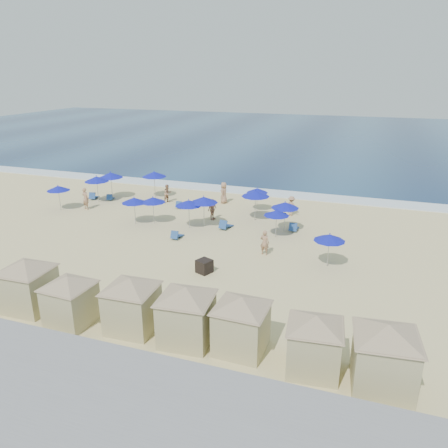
# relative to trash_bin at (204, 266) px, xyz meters

# --- Properties ---
(ground) EXTENTS (160.00, 160.00, 0.00)m
(ground) POSITION_rel_trash_bin_xyz_m (-3.28, 2.71, -0.39)
(ground) COLOR beige
(ground) RESTS_ON ground
(ocean) EXTENTS (160.00, 80.00, 0.06)m
(ocean) POSITION_rel_trash_bin_xyz_m (-3.28, 57.71, -0.36)
(ocean) COLOR #0E284F
(ocean) RESTS_ON ground
(surf_line) EXTENTS (160.00, 2.50, 0.08)m
(surf_line) POSITION_rel_trash_bin_xyz_m (-3.28, 18.21, -0.35)
(surf_line) COLOR white
(surf_line) RESTS_ON ground
(seawall) EXTENTS (160.00, 6.10, 1.22)m
(seawall) POSITION_rel_trash_bin_xyz_m (-3.28, -10.79, 0.26)
(seawall) COLOR gray
(seawall) RESTS_ON ground
(trash_bin) EXTENTS (1.02, 1.02, 0.78)m
(trash_bin) POSITION_rel_trash_bin_xyz_m (0.00, 0.00, 0.00)
(trash_bin) COLOR black
(trash_bin) RESTS_ON ground
(cabana_0) EXTENTS (4.57, 4.57, 2.87)m
(cabana_0) POSITION_rel_trash_bin_xyz_m (-6.59, -6.61, 1.25)
(cabana_0) COLOR tan
(cabana_0) RESTS_ON ground
(cabana_1) EXTENTS (4.17, 4.17, 2.62)m
(cabana_1) POSITION_rel_trash_bin_xyz_m (-3.83, -7.02, 1.11)
(cabana_1) COLOR tan
(cabana_1) RESTS_ON ground
(cabana_2) EXTENTS (4.46, 4.46, 2.80)m
(cabana_2) POSITION_rel_trash_bin_xyz_m (-0.89, -6.52, 1.21)
(cabana_2) COLOR tan
(cabana_2) RESTS_ON ground
(cabana_3) EXTENTS (4.56, 4.56, 2.87)m
(cabana_3) POSITION_rel_trash_bin_xyz_m (1.81, -6.58, 1.25)
(cabana_3) COLOR tan
(cabana_3) RESTS_ON ground
(cabana_4) EXTENTS (4.38, 4.38, 2.75)m
(cabana_4) POSITION_rel_trash_bin_xyz_m (4.21, -6.42, 1.18)
(cabana_4) COLOR tan
(cabana_4) RESTS_ON ground
(cabana_5) EXTENTS (4.27, 4.27, 2.69)m
(cabana_5) POSITION_rel_trash_bin_xyz_m (7.26, -6.77, 1.15)
(cabana_5) COLOR tan
(cabana_5) RESTS_ON ground
(cabana_6) EXTENTS (4.66, 4.66, 2.94)m
(cabana_6) POSITION_rel_trash_bin_xyz_m (9.80, -6.92, 1.29)
(cabana_6) COLOR tan
(cabana_6) RESTS_ON ground
(umbrella_0) EXTENTS (2.16, 2.16, 2.45)m
(umbrella_0) POSITION_rel_trash_bin_xyz_m (-14.27, 10.28, 1.74)
(umbrella_0) COLOR #A5A8AD
(umbrella_0) RESTS_ON ground
(umbrella_1) EXTENTS (1.91, 1.91, 2.17)m
(umbrella_1) POSITION_rel_trash_bin_xyz_m (-15.97, 7.28, 1.49)
(umbrella_1) COLOR #A5A8AD
(umbrella_1) RESTS_ON ground
(umbrella_2) EXTENTS (2.23, 2.23, 2.53)m
(umbrella_2) POSITION_rel_trash_bin_xyz_m (-13.76, 11.72, 1.81)
(umbrella_2) COLOR #A5A8AD
(umbrella_2) RESTS_ON ground
(umbrella_3) EXTENTS (1.90, 1.90, 2.17)m
(umbrella_3) POSITION_rel_trash_bin_xyz_m (-8.17, 6.23, 1.49)
(umbrella_3) COLOR #A5A8AD
(umbrella_3) RESTS_ON ground
(umbrella_4) EXTENTS (2.21, 2.21, 2.52)m
(umbrella_4) POSITION_rel_trash_bin_xyz_m (-10.22, 13.37, 1.79)
(umbrella_4) COLOR #A5A8AD
(umbrella_4) RESTS_ON ground
(umbrella_5) EXTENTS (1.90, 1.90, 2.16)m
(umbrella_5) POSITION_rel_trash_bin_xyz_m (-6.89, 6.83, 1.48)
(umbrella_5) COLOR #A5A8AD
(umbrella_5) RESTS_ON ground
(umbrella_6) EXTENTS (1.98, 1.98, 2.26)m
(umbrella_6) POSITION_rel_trash_bin_xyz_m (-3.88, 6.71, 1.57)
(umbrella_6) COLOR #A5A8AD
(umbrella_6) RESTS_ON ground
(umbrella_7) EXTENTS (2.20, 2.20, 2.51)m
(umbrella_7) POSITION_rel_trash_bin_xyz_m (0.27, 10.09, 1.78)
(umbrella_7) COLOR #A5A8AD
(umbrella_7) RESTS_ON ground
(umbrella_8) EXTENTS (2.03, 2.03, 2.31)m
(umbrella_8) POSITION_rel_trash_bin_xyz_m (2.96, 8.34, 1.61)
(umbrella_8) COLOR #A5A8AD
(umbrella_8) RESTS_ON ground
(umbrella_9) EXTENTS (1.79, 1.79, 2.03)m
(umbrella_9) POSITION_rel_trash_bin_xyz_m (-0.23, 12.49, 1.37)
(umbrella_9) COLOR #A5A8AD
(umbrella_9) RESTS_ON ground
(umbrella_10) EXTENTS (1.80, 1.80, 2.05)m
(umbrella_10) POSITION_rel_trash_bin_xyz_m (2.63, 7.04, 1.39)
(umbrella_10) COLOR #A5A8AD
(umbrella_10) RESTS_ON ground
(umbrella_11) EXTENTS (1.88, 1.88, 2.14)m
(umbrella_11) POSITION_rel_trash_bin_xyz_m (6.68, 3.21, 1.47)
(umbrella_11) COLOR #A5A8AD
(umbrella_11) RESTS_ON ground
(umbrella_12) EXTENTS (2.13, 2.13, 2.42)m
(umbrella_12) POSITION_rel_trash_bin_xyz_m (-2.96, 7.38, 1.71)
(umbrella_12) COLOR #A5A8AD
(umbrella_12) RESTS_ON ground
(beach_chair_0) EXTENTS (0.90, 1.40, 0.71)m
(beach_chair_0) POSITION_rel_trash_bin_xyz_m (-15.27, 10.97, -0.14)
(beach_chair_0) COLOR #254B89
(beach_chair_0) RESTS_ON ground
(beach_chair_1) EXTENTS (0.84, 1.23, 0.62)m
(beach_chair_1) POSITION_rel_trash_bin_xyz_m (-13.65, 11.19, -0.18)
(beach_chair_1) COLOR #254B89
(beach_chair_1) RESTS_ON ground
(beach_chair_2) EXTENTS (0.64, 1.24, 0.66)m
(beach_chair_2) POSITION_rel_trash_bin_xyz_m (-6.63, 11.13, -0.16)
(beach_chair_2) COLOR #254B89
(beach_chair_2) RESTS_ON ground
(beach_chair_3) EXTENTS (0.55, 1.22, 0.67)m
(beach_chair_3) POSITION_rel_trash_bin_xyz_m (-3.86, 4.42, -0.16)
(beach_chair_3) COLOR #254B89
(beach_chair_3) RESTS_ON ground
(beach_chair_4) EXTENTS (0.82, 1.45, 0.75)m
(beach_chair_4) POSITION_rel_trash_bin_xyz_m (-1.29, 7.46, -0.13)
(beach_chair_4) COLOR #254B89
(beach_chair_4) RESTS_ON ground
(beach_chair_5) EXTENTS (0.59, 1.30, 0.71)m
(beach_chair_5) POSITION_rel_trash_bin_xyz_m (3.61, 8.68, -0.14)
(beach_chair_5) COLOR #254B89
(beach_chair_5) RESTS_ON ground
(beachgoer_0) EXTENTS (0.77, 0.60, 1.87)m
(beachgoer_0) POSITION_rel_trash_bin_xyz_m (-14.03, 8.16, 0.54)
(beachgoer_0) COLOR #A97C5E
(beachgoer_0) RESTS_ON ground
(beachgoer_1) EXTENTS (0.90, 0.98, 1.64)m
(beachgoer_1) POSITION_rel_trash_bin_xyz_m (-8.36, 12.24, 0.43)
(beachgoer_1) COLOR #A97C5E
(beachgoer_1) RESTS_ON ground
(beachgoer_2) EXTENTS (0.68, 1.06, 1.68)m
(beachgoer_2) POSITION_rel_trash_bin_xyz_m (-2.95, 9.13, 0.45)
(beachgoer_2) COLOR #A97C5E
(beachgoer_2) RESTS_ON ground
(beachgoer_3) EXTENTS (1.18, 0.89, 1.61)m
(beachgoer_3) POSITION_rel_trash_bin_xyz_m (2.73, 12.18, 0.42)
(beachgoer_3) COLOR #A97C5E
(beachgoer_3) RESTS_ON ground
(beachgoer_4) EXTENTS (0.61, 0.93, 1.88)m
(beachgoer_4) POSITION_rel_trash_bin_xyz_m (-3.59, 13.71, 0.55)
(beachgoer_4) COLOR #A97C5E
(beachgoer_4) RESTS_ON ground
(beachgoer_5) EXTENTS (0.65, 0.48, 1.64)m
(beachgoer_5) POSITION_rel_trash_bin_xyz_m (2.65, 3.71, 0.43)
(beachgoer_5) COLOR #A97C5E
(beachgoer_5) RESTS_ON ground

